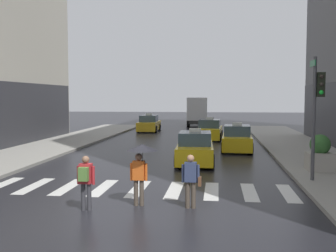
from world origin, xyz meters
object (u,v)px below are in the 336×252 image
at_px(pedestrian_with_umbrella, 141,158).
at_px(pedestrian_with_backpack, 86,179).
at_px(taxi_third, 210,131).
at_px(taxi_fourth, 149,124).
at_px(traffic_light_pole, 317,101).
at_px(taxi_second, 237,139).
at_px(pedestrian_with_handbag, 191,178).
at_px(taxi_lead, 195,149).
at_px(planter_near_corner, 320,154).
at_px(box_truck, 197,110).

distance_m(pedestrian_with_umbrella, pedestrian_with_backpack, 1.80).
relative_size(taxi_third, taxi_fourth, 1.01).
bearing_deg(pedestrian_with_umbrella, traffic_light_pole, 32.69).
bearing_deg(taxi_fourth, taxi_second, -59.23).
bearing_deg(pedestrian_with_backpack, taxi_fourth, 95.90).
xyz_separation_m(traffic_light_pole, pedestrian_with_backpack, (-7.69, -4.69, -2.29)).
bearing_deg(traffic_light_pole, pedestrian_with_handbag, -138.74).
bearing_deg(taxi_lead, taxi_second, 65.53).
distance_m(taxi_fourth, pedestrian_with_umbrella, 27.34).
relative_size(pedestrian_with_umbrella, pedestrian_with_handbag, 1.18).
xyz_separation_m(traffic_light_pole, pedestrian_with_handbag, (-4.59, -4.03, -2.32)).
bearing_deg(taxi_lead, pedestrian_with_umbrella, -98.24).
relative_size(taxi_lead, taxi_second, 1.00).
distance_m(taxi_lead, pedestrian_with_umbrella, 8.46).
relative_size(taxi_second, taxi_third, 0.99).
bearing_deg(planter_near_corner, pedestrian_with_umbrella, -138.01).
relative_size(pedestrian_with_umbrella, planter_near_corner, 1.21).
bearing_deg(box_truck, taxi_lead, -87.29).
bearing_deg(taxi_fourth, pedestrian_with_umbrella, -80.72).
relative_size(traffic_light_pole, pedestrian_with_backpack, 2.91).
xyz_separation_m(taxi_fourth, box_truck, (4.37, 7.66, 1.13)).
bearing_deg(taxi_third, pedestrian_with_umbrella, -94.95).
height_order(traffic_light_pole, pedestrian_with_handbag, traffic_light_pole).
relative_size(traffic_light_pole, taxi_second, 1.04).
relative_size(pedestrian_with_backpack, pedestrian_with_handbag, 1.00).
bearing_deg(traffic_light_pole, planter_near_corner, 72.23).
relative_size(taxi_third, pedestrian_with_backpack, 2.80).
relative_size(taxi_third, pedestrian_with_handbag, 2.80).
height_order(pedestrian_with_umbrella, pedestrian_with_handbag, pedestrian_with_umbrella).
height_order(taxi_third, box_truck, box_truck).
bearing_deg(taxi_second, pedestrian_with_umbrella, -104.80).
bearing_deg(pedestrian_with_backpack, planter_near_corner, 39.48).
height_order(taxi_fourth, box_truck, box_truck).
distance_m(traffic_light_pole, pedestrian_with_umbrella, 7.51).
height_order(taxi_lead, taxi_second, same).
relative_size(traffic_light_pole, planter_near_corner, 3.00).
distance_m(traffic_light_pole, taxi_fourth, 25.45).
xyz_separation_m(box_truck, pedestrian_with_backpack, (-1.50, -35.37, -0.88)).
xyz_separation_m(taxi_second, taxi_third, (-1.84, 6.48, 0.00)).
bearing_deg(taxi_second, traffic_light_pole, -75.04).
xyz_separation_m(traffic_light_pole, taxi_lead, (-4.94, 4.39, -2.53)).
height_order(box_truck, pedestrian_with_umbrella, box_truck).
distance_m(taxi_third, planter_near_corner, 14.78).
distance_m(taxi_fourth, planter_near_corner, 23.65).
xyz_separation_m(taxi_fourth, pedestrian_with_umbrella, (4.41, -26.97, 0.79)).
height_order(taxi_second, taxi_fourth, same).
relative_size(traffic_light_pole, box_truck, 0.63).
xyz_separation_m(taxi_third, pedestrian_with_umbrella, (-1.74, -20.04, 0.79)).
height_order(taxi_second, taxi_third, same).
bearing_deg(pedestrian_with_backpack, taxi_lead, 73.17).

